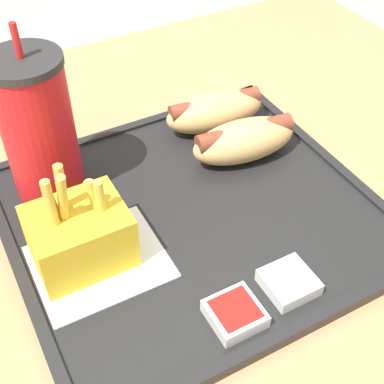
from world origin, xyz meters
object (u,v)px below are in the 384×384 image
hot_dog_far (215,110)px  fries_carton (79,235)px  sauce_cup_mayo (289,282)px  soda_cup (38,128)px  sauce_cup_ketchup (234,313)px  hot_dog_near (244,140)px

hot_dog_far → fries_carton: 0.26m
sauce_cup_mayo → hot_dog_far: bearing=75.3°
hot_dog_far → soda_cup: bearing=-177.4°
soda_cup → hot_dog_far: soda_cup is taller
soda_cup → sauce_cup_ketchup: size_ratio=4.33×
hot_dog_far → hot_dog_near: size_ratio=1.00×
fries_carton → hot_dog_near: bearing=14.6°
soda_cup → hot_dog_far: bearing=2.6°
hot_dog_far → fries_carton: fries_carton is taller
hot_dog_far → sauce_cup_ketchup: (-0.13, -0.26, -0.02)m
sauce_cup_mayo → hot_dog_near: bearing=70.2°
hot_dog_near → sauce_cup_mayo: 0.20m
sauce_cup_ketchup → hot_dog_far: bearing=63.3°
soda_cup → fries_carton: (-0.00, -0.12, -0.05)m
sauce_cup_mayo → sauce_cup_ketchup: same height
hot_dog_near → sauce_cup_mayo: hot_dog_near is taller
hot_dog_far → hot_dog_near: 0.07m
sauce_cup_mayo → sauce_cup_ketchup: bearing=-175.3°
soda_cup → hot_dog_near: (0.22, -0.06, -0.06)m
hot_dog_near → fries_carton: bearing=-165.4°
soda_cup → hot_dog_near: soda_cup is taller
hot_dog_near → fries_carton: fries_carton is taller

